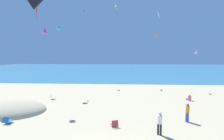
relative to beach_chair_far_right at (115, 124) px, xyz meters
The scene contains 17 objects.
ground_plane 5.35m from the beach_chair_far_right, 93.28° to the left, with size 120.00×120.00×0.00m, color #C6B58C.
ocean_water 48.20m from the beach_chair_far_right, 90.36° to the left, with size 120.00×60.00×0.05m, color teal.
dune_mound 11.04m from the beach_chair_far_right, 164.16° to the left, with size 7.28×5.09×2.06m, color #BDAD8A.
beach_chair_far_right is the anchor object (origin of this frame).
beach_chair_far_left 10.93m from the beach_chair_far_right, 137.69° to the left, with size 0.77×0.78×0.57m.
beach_chair_near_camera 8.73m from the beach_chair_far_right, behind, with size 0.63×0.73×0.58m.
person_0 6.19m from the beach_chair_far_right, 12.03° to the left, with size 0.40×0.40×1.55m.
person_2 3.43m from the beach_chair_far_right, 18.47° to the right, with size 0.45×0.45×1.64m.
person_5 11.74m from the beach_chair_far_right, 41.09° to the left, with size 0.58×0.70×0.78m.
kite_teal 16.11m from the beach_chair_far_right, 128.23° to the left, with size 0.95×0.95×1.47m.
kite_white 22.09m from the beach_chair_far_right, 67.75° to the left, with size 0.32×1.01×1.97m.
kite_red 25.02m from the beach_chair_far_right, 108.72° to the left, with size 0.53×0.67×1.66m.
kite_yellow 25.00m from the beach_chair_far_right, 91.04° to the left, with size 0.37×1.10×1.99m.
kite_purple 18.53m from the beach_chair_far_right, 126.28° to the left, with size 0.26×0.60×1.20m.
kite_magenta 11.84m from the beach_chair_far_right, 147.79° to the left, with size 0.58×0.67×1.29m.
kite_pink 17.89m from the beach_chair_far_right, 46.87° to the left, with size 0.71×0.81×1.24m.
kite_orange 19.20m from the beach_chair_far_right, 67.74° to the left, with size 0.24×0.50×0.99m.
Camera 1 is at (0.74, -7.46, 5.63)m, focal length 26.05 mm.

